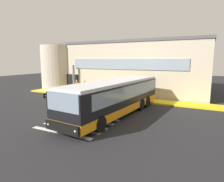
# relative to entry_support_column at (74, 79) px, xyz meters

# --- Properties ---
(ground_plane) EXTENTS (80.00, 90.00, 0.02)m
(ground_plane) POSITION_rel_entry_support_column_xyz_m (5.81, -5.40, -1.90)
(ground_plane) COLOR #232326
(ground_plane) RESTS_ON ground
(bay_paint_stripes) EXTENTS (4.40, 3.96, 0.01)m
(bay_paint_stripes) POSITION_rel_entry_support_column_xyz_m (7.81, -9.60, -1.89)
(bay_paint_stripes) COLOR silver
(bay_paint_stripes) RESTS_ON ground
(terminal_building) EXTENTS (21.65, 13.80, 6.55)m
(terminal_building) POSITION_rel_entry_support_column_xyz_m (5.13, 6.20, 1.38)
(terminal_building) COLOR beige
(terminal_building) RESTS_ON ground
(boarding_curb) EXTENTS (23.85, 2.00, 0.15)m
(boarding_curb) POSITION_rel_entry_support_column_xyz_m (5.81, -0.60, -1.82)
(boarding_curb) COLOR yellow
(boarding_curb) RESTS_ON ground
(entry_support_column) EXTENTS (0.28, 0.28, 3.48)m
(entry_support_column) POSITION_rel_entry_support_column_xyz_m (0.00, 0.00, 0.00)
(entry_support_column) COLOR slate
(entry_support_column) RESTS_ON boarding_curb
(bus_main_foreground) EXTENTS (4.03, 11.42, 2.70)m
(bus_main_foreground) POSITION_rel_entry_support_column_xyz_m (9.02, -6.48, -0.56)
(bus_main_foreground) COLOR black
(bus_main_foreground) RESTS_ON ground
(passenger_near_column) EXTENTS (0.56, 0.34, 1.68)m
(passenger_near_column) POSITION_rel_entry_support_column_xyz_m (0.80, -0.46, -0.81)
(passenger_near_column) COLOR #1E2338
(passenger_near_column) RESTS_ON boarding_curb
(passenger_by_doorway) EXTENTS (0.56, 0.34, 1.68)m
(passenger_by_doorway) POSITION_rel_entry_support_column_xyz_m (1.84, -0.22, -0.81)
(passenger_by_doorway) COLOR #1E2338
(passenger_by_doorway) RESTS_ON boarding_curb
(safety_bollard_yellow) EXTENTS (0.18, 0.18, 0.90)m
(safety_bollard_yellow) POSITION_rel_entry_support_column_xyz_m (7.63, -1.80, -1.44)
(safety_bollard_yellow) COLOR yellow
(safety_bollard_yellow) RESTS_ON ground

